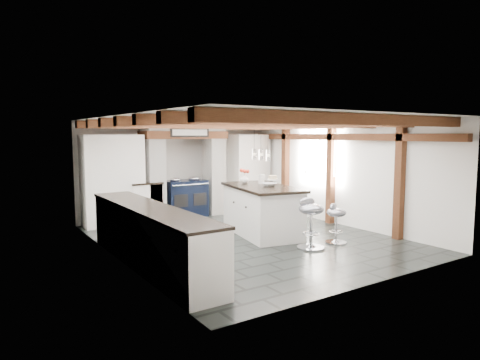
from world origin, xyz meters
TOP-DOWN VIEW (x-y plane):
  - ground at (0.00, 0.00)m, footprint 6.00×6.00m
  - room_shell at (-0.61, 1.42)m, footprint 6.00×6.03m
  - range_cooker at (0.00, 2.68)m, footprint 1.00×0.63m
  - kitchen_island at (0.47, 0.16)m, footprint 1.40×2.14m
  - bar_stool_near at (1.18, -1.17)m, footprint 0.47×0.47m
  - bar_stool_far at (0.54, -1.19)m, footprint 0.51×0.51m

SIDE VIEW (x-z plane):
  - ground at x=0.00m, z-range 0.00..0.00m
  - bar_stool_near at x=1.18m, z-range 0.09..0.82m
  - range_cooker at x=0.00m, z-range -0.03..0.96m
  - kitchen_island at x=0.47m, z-range -0.15..1.16m
  - bar_stool_far at x=0.54m, z-range 0.11..1.01m
  - room_shell at x=-0.61m, z-range -1.93..4.07m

